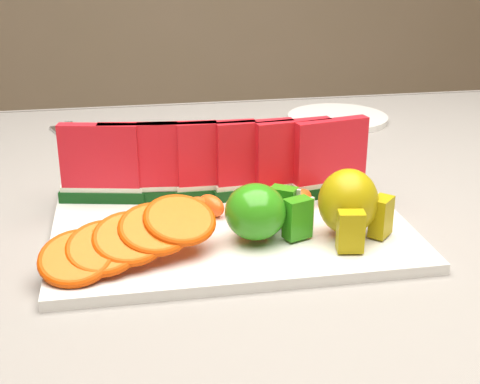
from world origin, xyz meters
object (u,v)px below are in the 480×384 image
at_px(fork, 69,138).
at_px(side_plate, 338,118).
at_px(platter, 229,224).
at_px(pear_cluster, 350,204).
at_px(apple_cluster, 262,212).

bearing_deg(fork, side_plate, 3.83).
distance_m(platter, pear_cluster, 0.15).
relative_size(platter, apple_cluster, 4.03).
distance_m(pear_cluster, side_plate, 0.52).
height_order(apple_cluster, fork, apple_cluster).
height_order(platter, side_plate, platter).
height_order(side_plate, fork, side_plate).
bearing_deg(pear_cluster, fork, 125.07).
xyz_separation_m(apple_cluster, side_plate, (0.24, 0.48, -0.04)).
height_order(pear_cluster, side_plate, pear_cluster).
xyz_separation_m(platter, apple_cluster, (0.03, -0.06, 0.04)).
bearing_deg(pear_cluster, platter, 150.34).
distance_m(platter, fork, 0.44).
bearing_deg(pear_cluster, apple_cluster, 174.21).
relative_size(apple_cluster, side_plate, 0.50).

